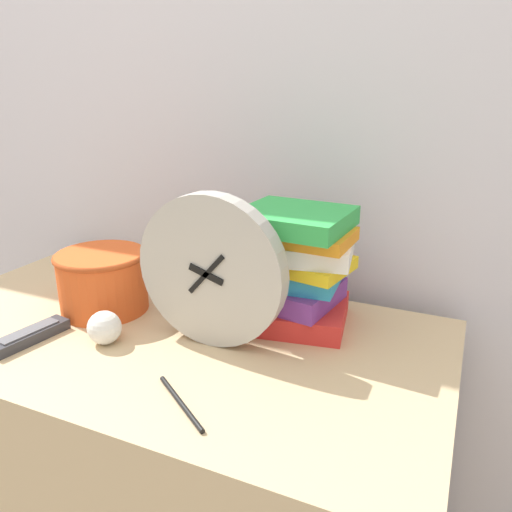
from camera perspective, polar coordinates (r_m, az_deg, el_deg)
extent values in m
cube|color=silver|center=(1.22, -1.92, 18.52)|extent=(6.00, 0.04, 2.40)
cube|color=tan|center=(1.23, -9.51, -23.98)|extent=(1.10, 0.58, 0.75)
cylinder|color=#B7B2A8|center=(0.91, -5.10, -1.69)|extent=(0.29, 0.04, 0.29)
cylinder|color=silver|center=(0.90, -5.45, -1.92)|extent=(0.25, 0.01, 0.25)
cube|color=black|center=(0.89, -5.66, -2.07)|extent=(0.07, 0.01, 0.03)
cube|color=black|center=(0.89, -5.66, -2.07)|extent=(0.08, 0.01, 0.08)
cylinder|color=black|center=(0.89, -5.66, -2.07)|extent=(0.01, 0.00, 0.01)
cube|color=red|center=(1.03, 4.32, -6.42)|extent=(0.23, 0.21, 0.04)
cube|color=#7A3899|center=(1.02, 4.01, -4.03)|extent=(0.20, 0.19, 0.04)
cube|color=#2D9ED1|center=(1.00, 4.21, -2.02)|extent=(0.19, 0.16, 0.03)
cube|color=yellow|center=(0.98, 4.94, -0.70)|extent=(0.21, 0.16, 0.02)
cube|color=white|center=(0.97, 4.90, 0.90)|extent=(0.23, 0.18, 0.03)
cube|color=orange|center=(0.95, 5.12, 2.40)|extent=(0.20, 0.14, 0.02)
cube|color=green|center=(0.95, 4.44, 4.25)|extent=(0.21, 0.19, 0.04)
cylinder|color=#E05623|center=(1.11, -17.09, -2.79)|extent=(0.18, 0.18, 0.13)
torus|color=#B3451C|center=(1.09, -17.38, 0.07)|extent=(0.19, 0.19, 0.01)
cube|color=#333338|center=(1.05, -24.48, -8.34)|extent=(0.07, 0.16, 0.02)
cube|color=#59595E|center=(1.05, -24.56, -7.78)|extent=(0.05, 0.12, 0.00)
sphere|color=white|center=(0.98, -16.94, -7.83)|extent=(0.06, 0.06, 0.06)
cylinder|color=black|center=(0.80, -8.59, -16.25)|extent=(0.13, 0.10, 0.01)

